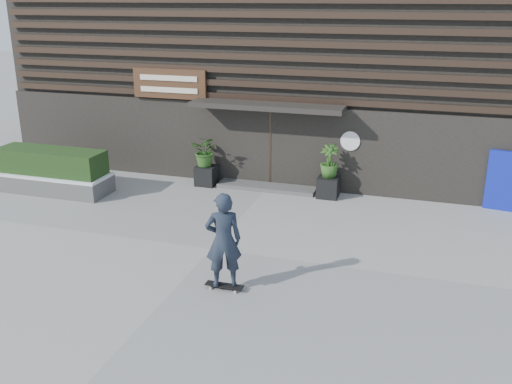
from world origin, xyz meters
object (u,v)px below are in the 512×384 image
(planter_pot_left, at_px, (206,175))
(skateboarder, at_px, (223,240))
(raised_bed, at_px, (53,183))
(planter_pot_right, at_px, (328,187))

(planter_pot_left, xyz_separation_m, skateboarder, (2.86, -6.11, 0.76))
(raised_bed, distance_m, skateboarder, 8.20)
(planter_pot_left, relative_size, raised_bed, 0.17)
(planter_pot_right, height_order, skateboarder, skateboarder)
(planter_pot_left, height_order, skateboarder, skateboarder)
(planter_pot_left, distance_m, skateboarder, 6.79)
(planter_pot_right, relative_size, raised_bed, 0.17)
(planter_pot_left, height_order, raised_bed, planter_pot_left)
(planter_pot_left, xyz_separation_m, raised_bed, (-4.15, -1.93, -0.05))
(skateboarder, bearing_deg, planter_pot_right, 81.26)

